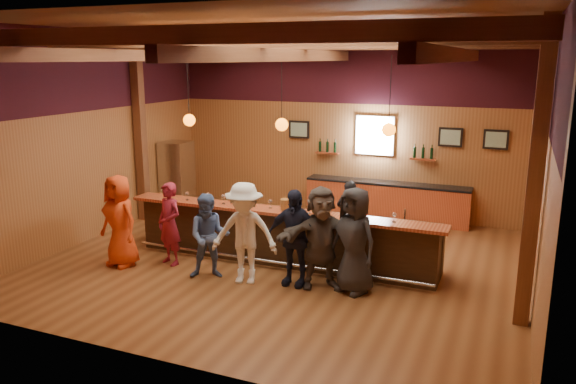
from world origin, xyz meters
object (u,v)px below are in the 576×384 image
at_px(customer_denim, 209,236).
at_px(customer_white, 245,233).
at_px(bartender, 349,216).
at_px(bar_counter, 286,235).
at_px(bottle_a, 314,205).
at_px(back_bar_cabinet, 386,201).
at_px(stainless_fridge, 177,176).
at_px(customer_brown, 321,237).
at_px(customer_dark, 354,240).
at_px(customer_navy, 294,237).
at_px(customer_redvest, 170,224).
at_px(ice_bucket, 286,205).
at_px(customer_orange, 120,221).

xyz_separation_m(customer_denim, customer_white, (0.70, 0.03, 0.13)).
bearing_deg(bartender, bar_counter, 44.87).
bearing_deg(bottle_a, back_bar_cabinet, 82.30).
height_order(stainless_fridge, customer_brown, stainless_fridge).
distance_m(customer_white, customer_dark, 1.92).
bearing_deg(customer_white, customer_denim, 170.67).
bearing_deg(customer_navy, customer_redvest, -179.41).
relative_size(customer_redvest, ice_bucket, 7.57).
relative_size(bar_counter, customer_navy, 3.65).
distance_m(back_bar_cabinet, bartender, 2.60).
distance_m(bar_counter, customer_navy, 1.28).
xyz_separation_m(stainless_fridge, bottle_a, (4.79, -2.69, 0.35)).
bearing_deg(customer_navy, customer_brown, 12.94).
relative_size(customer_navy, ice_bucket, 8.11).
bearing_deg(back_bar_cabinet, bar_counter, -108.34).
bearing_deg(customer_brown, back_bar_cabinet, 53.88).
xyz_separation_m(customer_orange, customer_redvest, (0.83, 0.43, -0.08)).
relative_size(bar_counter, ice_bucket, 29.61).
bearing_deg(customer_redvest, customer_denim, 3.46).
height_order(stainless_fridge, customer_orange, stainless_fridge).
xyz_separation_m(customer_orange, customer_white, (2.59, 0.14, 0.02)).
relative_size(customer_redvest, customer_denim, 1.03).
xyz_separation_m(bar_counter, customer_dark, (1.66, -0.98, 0.39)).
xyz_separation_m(customer_denim, bottle_a, (1.60, 1.11, 0.47)).
bearing_deg(customer_redvest, customer_brown, 21.05).
bearing_deg(ice_bucket, customer_redvest, -160.54).
bearing_deg(customer_brown, stainless_fridge, 111.87).
relative_size(customer_white, customer_dark, 1.00).
bearing_deg(back_bar_cabinet, customer_orange, -128.45).
relative_size(customer_denim, customer_navy, 0.90).
height_order(bar_counter, bottle_a, bottle_a).
distance_m(back_bar_cabinet, customer_white, 5.11).
relative_size(back_bar_cabinet, stainless_fridge, 2.22).
distance_m(bar_counter, customer_orange, 3.20).
bearing_deg(customer_brown, bartender, 57.46).
height_order(bar_counter, bartender, bartender).
relative_size(stainless_fridge, customer_denim, 1.15).
height_order(back_bar_cabinet, customer_orange, customer_orange).
height_order(customer_white, bottle_a, customer_white).
distance_m(stainless_fridge, customer_dark, 6.71).
bearing_deg(bartender, bottle_a, 75.15).
height_order(back_bar_cabinet, customer_dark, customer_dark).
bearing_deg(bottle_a, bar_counter, 160.43).
distance_m(bar_counter, customer_redvest, 2.26).
bearing_deg(bottle_a, stainless_fridge, 150.68).
xyz_separation_m(customer_brown, bottle_a, (-0.40, 0.74, 0.36)).
relative_size(customer_dark, bartender, 1.23).
height_order(ice_bucket, bottle_a, bottle_a).
bearing_deg(stainless_fridge, customer_redvest, -58.60).
bearing_deg(customer_orange, bartender, 44.60).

